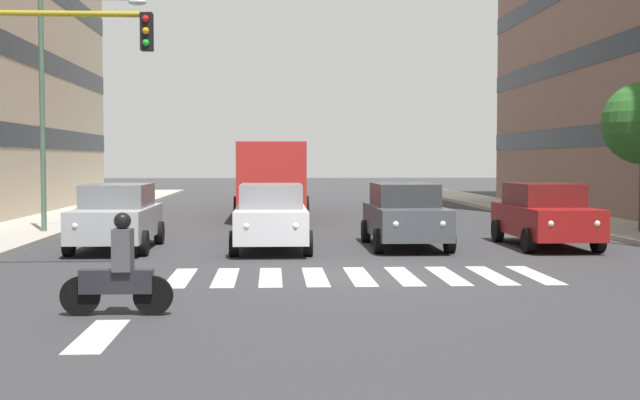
# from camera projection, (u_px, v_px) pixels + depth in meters

# --- Properties ---
(ground_plane) EXTENTS (180.00, 180.00, 0.00)m
(ground_plane) POSITION_uv_depth(u_px,v_px,m) (360.00, 276.00, 16.99)
(ground_plane) COLOR #38383A
(crosswalk_markings) EXTENTS (7.65, 2.80, 0.01)m
(crosswalk_markings) POSITION_uv_depth(u_px,v_px,m) (360.00, 276.00, 16.99)
(crosswalk_markings) COLOR silver
(crosswalk_markings) RESTS_ON ground_plane
(lane_arrow_1) EXTENTS (0.50, 2.20, 0.01)m
(lane_arrow_1) POSITION_uv_depth(u_px,v_px,m) (98.00, 335.00, 11.28)
(lane_arrow_1) COLOR silver
(lane_arrow_1) RESTS_ON ground_plane
(car_0) EXTENTS (2.02, 4.44, 1.72)m
(car_0) POSITION_uv_depth(u_px,v_px,m) (544.00, 214.00, 22.70)
(car_0) COLOR maroon
(car_0) RESTS_ON ground_plane
(car_1) EXTENTS (2.02, 4.44, 1.72)m
(car_1) POSITION_uv_depth(u_px,v_px,m) (405.00, 214.00, 22.59)
(car_1) COLOR #474C51
(car_1) RESTS_ON ground_plane
(car_2) EXTENTS (2.02, 4.44, 1.72)m
(car_2) POSITION_uv_depth(u_px,v_px,m) (271.00, 216.00, 21.90)
(car_2) COLOR silver
(car_2) RESTS_ON ground_plane
(car_3) EXTENTS (2.02, 4.44, 1.72)m
(car_3) POSITION_uv_depth(u_px,v_px,m) (117.00, 216.00, 21.95)
(car_3) COLOR #B2B7BC
(car_3) RESTS_ON ground_plane
(bus_behind_traffic) EXTENTS (2.78, 10.50, 3.00)m
(bus_behind_traffic) POSITION_uv_depth(u_px,v_px,m) (271.00, 172.00, 34.85)
(bus_behind_traffic) COLOR red
(bus_behind_traffic) RESTS_ON ground_plane
(motorcycle_with_rider) EXTENTS (1.70, 0.37, 1.57)m
(motorcycle_with_rider) POSITION_uv_depth(u_px,v_px,m) (119.00, 273.00, 12.72)
(motorcycle_with_rider) COLOR black
(motorcycle_with_rider) RESTS_ON ground_plane
(traffic_light_gantry) EXTENTS (3.73, 0.36, 5.50)m
(traffic_light_gantry) POSITION_uv_depth(u_px,v_px,m) (23.00, 96.00, 16.92)
(traffic_light_gantry) COLOR #AD991E
(traffic_light_gantry) RESTS_ON ground_plane
(street_lamp_right) EXTENTS (3.29, 0.28, 7.29)m
(street_lamp_right) POSITION_uv_depth(u_px,v_px,m) (60.00, 85.00, 25.75)
(street_lamp_right) COLOR #4C6B56
(street_lamp_right) RESTS_ON sidewalk_right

